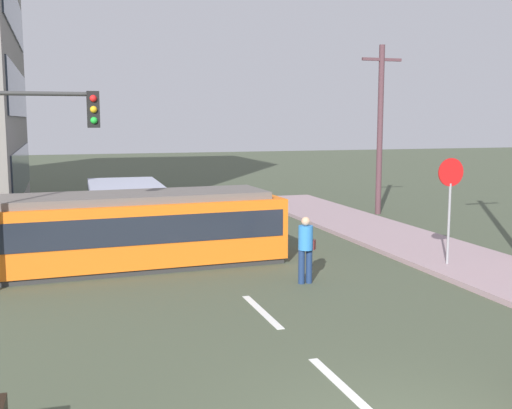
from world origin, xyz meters
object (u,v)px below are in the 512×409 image
at_px(city_bus, 126,205).
at_px(stop_sign, 450,189).
at_px(pedestrian_crossing, 306,246).
at_px(utility_pole_mid, 380,127).
at_px(traffic_light_mast, 25,148).
at_px(streetcar_tram, 134,228).

relative_size(city_bus, stop_sign, 1.84).
height_order(pedestrian_crossing, utility_pole_mid, utility_pole_mid).
bearing_deg(utility_pole_mid, pedestrian_crossing, -126.77).
bearing_deg(stop_sign, traffic_light_mast, 175.78).
distance_m(streetcar_tram, city_bus, 5.23).
xyz_separation_m(streetcar_tram, city_bus, (0.30, 5.22, -0.04)).
relative_size(pedestrian_crossing, traffic_light_mast, 0.35).
relative_size(city_bus, pedestrian_crossing, 3.17).
bearing_deg(city_bus, pedestrian_crossing, -67.48).
distance_m(city_bus, utility_pole_mid, 11.23).
height_order(stop_sign, traffic_light_mast, traffic_light_mast).
distance_m(stop_sign, utility_pole_mid, 10.15).
bearing_deg(utility_pole_mid, stop_sign, -107.82).
relative_size(city_bus, utility_pole_mid, 0.74).
height_order(city_bus, traffic_light_mast, traffic_light_mast).
distance_m(pedestrian_crossing, stop_sign, 4.43).
distance_m(streetcar_tram, pedestrian_crossing, 4.98).
xyz_separation_m(pedestrian_crossing, stop_sign, (4.25, 0.24, 1.25)).
bearing_deg(city_bus, utility_pole_mid, 7.14).
distance_m(streetcar_tram, utility_pole_mid, 13.19).
height_order(city_bus, stop_sign, stop_sign).
xyz_separation_m(city_bus, utility_pole_mid, (10.81, 1.35, 2.72)).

